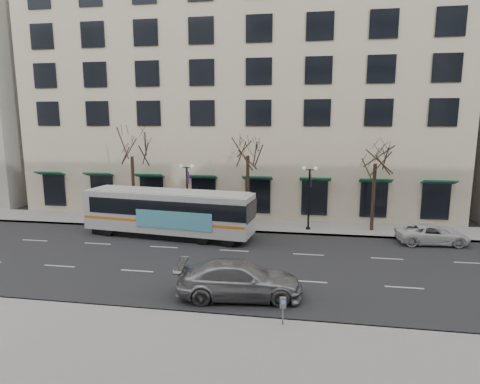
% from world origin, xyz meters
% --- Properties ---
extents(ground, '(160.00, 160.00, 0.00)m').
position_xyz_m(ground, '(0.00, 0.00, 0.00)').
color(ground, black).
rests_on(ground, ground).
extents(sidewalk_far, '(80.00, 4.00, 0.15)m').
position_xyz_m(sidewalk_far, '(5.00, 9.00, 0.07)').
color(sidewalk_far, gray).
rests_on(sidewalk_far, ground).
extents(building_hotel, '(40.00, 20.00, 24.00)m').
position_xyz_m(building_hotel, '(-2.00, 21.00, 12.00)').
color(building_hotel, '#C6B197').
rests_on(building_hotel, ground).
extents(tree_far_left, '(3.60, 3.60, 8.34)m').
position_xyz_m(tree_far_left, '(-10.00, 8.80, 6.70)').
color(tree_far_left, black).
rests_on(tree_far_left, ground).
extents(tree_far_mid, '(3.60, 3.60, 8.55)m').
position_xyz_m(tree_far_mid, '(0.00, 8.80, 6.91)').
color(tree_far_mid, black).
rests_on(tree_far_mid, ground).
extents(tree_far_right, '(3.60, 3.60, 8.06)m').
position_xyz_m(tree_far_right, '(10.00, 8.80, 6.42)').
color(tree_far_right, black).
rests_on(tree_far_right, ground).
extents(lamp_post_left, '(1.22, 0.45, 5.21)m').
position_xyz_m(lamp_post_left, '(-4.99, 8.20, 2.94)').
color(lamp_post_left, black).
rests_on(lamp_post_left, ground).
extents(lamp_post_right, '(1.22, 0.45, 5.21)m').
position_xyz_m(lamp_post_right, '(5.01, 8.20, 2.94)').
color(lamp_post_right, black).
rests_on(lamp_post_right, ground).
extents(city_bus, '(13.31, 4.43, 3.54)m').
position_xyz_m(city_bus, '(-5.46, 4.95, 1.93)').
color(city_bus, silver).
rests_on(city_bus, ground).
extents(silver_car, '(6.55, 3.34, 1.82)m').
position_xyz_m(silver_car, '(1.54, -4.80, 0.91)').
color(silver_car, '#9A9BA1').
rests_on(silver_car, ground).
extents(white_pickup, '(5.13, 2.67, 1.38)m').
position_xyz_m(white_pickup, '(13.79, 6.20, 0.69)').
color(white_pickup, silver).
rests_on(white_pickup, ground).
extents(pay_station, '(0.29, 0.21, 1.23)m').
position_xyz_m(pay_station, '(3.85, -7.55, 1.04)').
color(pay_station, gray).
rests_on(pay_station, sidewalk_near).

